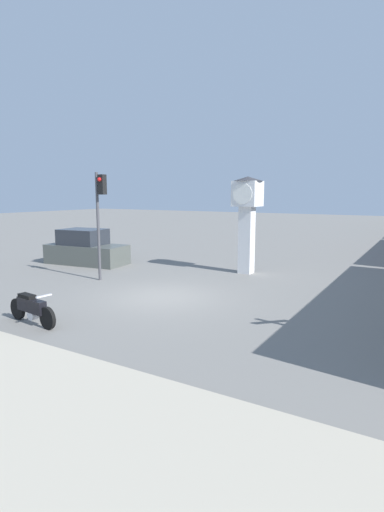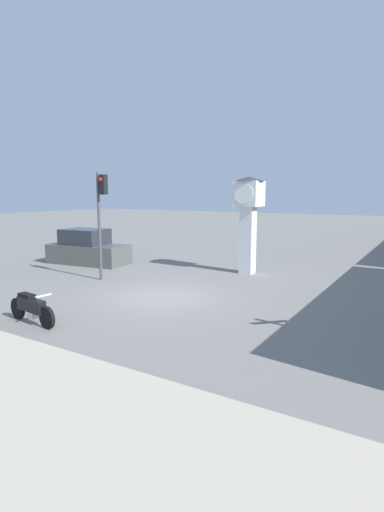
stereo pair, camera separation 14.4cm
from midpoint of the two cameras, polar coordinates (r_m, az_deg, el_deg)
name	(u,v)px [view 2 (the right image)]	position (r m, az deg, el deg)	size (l,w,h in m)	color
ground_plane	(163,297)	(14.24, -3.87, -5.82)	(120.00, 120.00, 0.00)	slate
motorcycle	(31,308)	(12.11, -21.65, -6.92)	(2.10, 0.47, 0.93)	black
clock_tower	(248,209)	(18.16, 8.29, 6.61)	(1.34, 1.34, 4.36)	white
traffic_light	(101,207)	(16.90, -12.62, 6.84)	(0.50, 0.35, 4.47)	#47474C
parked_car	(88,249)	(21.40, -14.51, 0.95)	(4.39, 2.29, 1.80)	#4C514C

